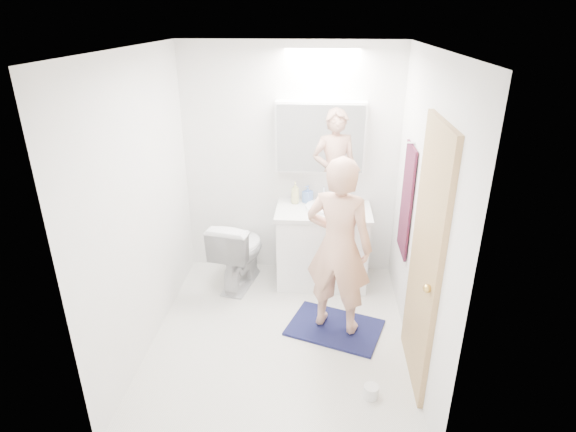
# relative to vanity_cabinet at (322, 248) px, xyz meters

# --- Properties ---
(floor) EXTENTS (2.50, 2.50, 0.00)m
(floor) POSITION_rel_vanity_cabinet_xyz_m (-0.35, -0.96, -0.39)
(floor) COLOR silver
(floor) RESTS_ON ground
(ceiling) EXTENTS (2.50, 2.50, 0.00)m
(ceiling) POSITION_rel_vanity_cabinet_xyz_m (-0.35, -0.96, 2.01)
(ceiling) COLOR white
(ceiling) RESTS_ON floor
(wall_back) EXTENTS (2.50, 0.00, 2.50)m
(wall_back) POSITION_rel_vanity_cabinet_xyz_m (-0.35, 0.29, 0.81)
(wall_back) COLOR white
(wall_back) RESTS_ON floor
(wall_front) EXTENTS (2.50, 0.00, 2.50)m
(wall_front) POSITION_rel_vanity_cabinet_xyz_m (-0.35, -2.21, 0.81)
(wall_front) COLOR white
(wall_front) RESTS_ON floor
(wall_left) EXTENTS (0.00, 2.50, 2.50)m
(wall_left) POSITION_rel_vanity_cabinet_xyz_m (-1.45, -0.96, 0.81)
(wall_left) COLOR white
(wall_left) RESTS_ON floor
(wall_right) EXTENTS (0.00, 2.50, 2.50)m
(wall_right) POSITION_rel_vanity_cabinet_xyz_m (0.75, -0.96, 0.81)
(wall_right) COLOR white
(wall_right) RESTS_ON floor
(vanity_cabinet) EXTENTS (0.90, 0.55, 0.78)m
(vanity_cabinet) POSITION_rel_vanity_cabinet_xyz_m (0.00, 0.00, 0.00)
(vanity_cabinet) COLOR white
(vanity_cabinet) RESTS_ON floor
(countertop) EXTENTS (0.95, 0.58, 0.04)m
(countertop) POSITION_rel_vanity_cabinet_xyz_m (0.00, -0.00, 0.41)
(countertop) COLOR white
(countertop) RESTS_ON vanity_cabinet
(sink_basin) EXTENTS (0.36, 0.36, 0.03)m
(sink_basin) POSITION_rel_vanity_cabinet_xyz_m (0.00, 0.03, 0.45)
(sink_basin) COLOR white
(sink_basin) RESTS_ON countertop
(faucet) EXTENTS (0.02, 0.02, 0.16)m
(faucet) POSITION_rel_vanity_cabinet_xyz_m (0.00, 0.22, 0.51)
(faucet) COLOR silver
(faucet) RESTS_ON countertop
(medicine_cabinet) EXTENTS (0.88, 0.14, 0.70)m
(medicine_cabinet) POSITION_rel_vanity_cabinet_xyz_m (-0.05, 0.21, 1.11)
(medicine_cabinet) COLOR white
(medicine_cabinet) RESTS_ON wall_back
(mirror_panel) EXTENTS (0.84, 0.01, 0.66)m
(mirror_panel) POSITION_rel_vanity_cabinet_xyz_m (-0.05, 0.13, 1.11)
(mirror_panel) COLOR silver
(mirror_panel) RESTS_ON medicine_cabinet
(toilet) EXTENTS (0.56, 0.80, 0.75)m
(toilet) POSITION_rel_vanity_cabinet_xyz_m (-0.85, -0.11, -0.02)
(toilet) COLOR silver
(toilet) RESTS_ON floor
(bath_rug) EXTENTS (0.94, 0.78, 0.02)m
(bath_rug) POSITION_rel_vanity_cabinet_xyz_m (0.13, -0.83, -0.38)
(bath_rug) COLOR #171645
(bath_rug) RESTS_ON floor
(person) EXTENTS (0.66, 0.54, 1.57)m
(person) POSITION_rel_vanity_cabinet_xyz_m (0.13, -0.83, 0.44)
(person) COLOR tan
(person) RESTS_ON bath_rug
(door) EXTENTS (0.04, 0.80, 2.00)m
(door) POSITION_rel_vanity_cabinet_xyz_m (0.73, -1.31, 0.61)
(door) COLOR tan
(door) RESTS_ON wall_right
(door_knob) EXTENTS (0.06, 0.06, 0.06)m
(door_knob) POSITION_rel_vanity_cabinet_xyz_m (0.69, -1.61, 0.56)
(door_knob) COLOR gold
(door_knob) RESTS_ON door
(towel) EXTENTS (0.02, 0.42, 1.00)m
(towel) POSITION_rel_vanity_cabinet_xyz_m (0.72, -0.41, 0.71)
(towel) COLOR black
(towel) RESTS_ON wall_right
(towel_hook) EXTENTS (0.07, 0.02, 0.02)m
(towel_hook) POSITION_rel_vanity_cabinet_xyz_m (0.71, -0.41, 1.23)
(towel_hook) COLOR silver
(towel_hook) RESTS_ON wall_right
(soap_bottle_a) EXTENTS (0.10, 0.10, 0.23)m
(soap_bottle_a) POSITION_rel_vanity_cabinet_xyz_m (-0.29, 0.15, 0.54)
(soap_bottle_a) COLOR #C5C47F
(soap_bottle_a) RESTS_ON countertop
(soap_bottle_b) EXTENTS (0.12, 0.12, 0.18)m
(soap_bottle_b) POSITION_rel_vanity_cabinet_xyz_m (-0.17, 0.18, 0.52)
(soap_bottle_b) COLOR #5A7EC2
(soap_bottle_b) RESTS_ON countertop
(toothbrush_cup) EXTENTS (0.11, 0.11, 0.09)m
(toothbrush_cup) POSITION_rel_vanity_cabinet_xyz_m (0.26, 0.16, 0.47)
(toothbrush_cup) COLOR #3E67BA
(toothbrush_cup) RESTS_ON countertop
(toilet_paper_roll) EXTENTS (0.11, 0.11, 0.10)m
(toilet_paper_roll) POSITION_rel_vanity_cabinet_xyz_m (0.38, -1.63, -0.34)
(toilet_paper_roll) COLOR white
(toilet_paper_roll) RESTS_ON floor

